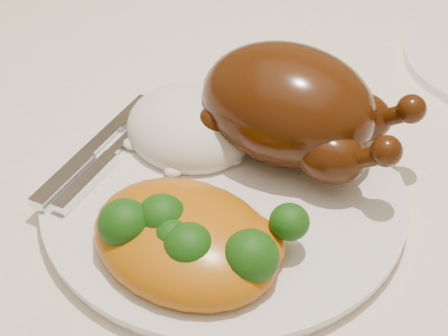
% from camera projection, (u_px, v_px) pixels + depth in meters
% --- Properties ---
extents(dining_table, '(1.60, 0.90, 0.76)m').
position_uv_depth(dining_table, '(238.00, 158.00, 0.72)').
color(dining_table, brown).
rests_on(dining_table, floor).
extents(tablecloth, '(1.73, 1.03, 0.18)m').
position_uv_depth(tablecloth, '(239.00, 106.00, 0.67)').
color(tablecloth, white).
rests_on(tablecloth, dining_table).
extents(dinner_plate, '(0.29, 0.29, 0.01)m').
position_uv_depth(dinner_plate, '(224.00, 192.00, 0.51)').
color(dinner_plate, white).
rests_on(dinner_plate, tablecloth).
extents(roast_chicken, '(0.19, 0.13, 0.10)m').
position_uv_depth(roast_chicken, '(292.00, 106.00, 0.52)').
color(roast_chicken, '#421B07').
rests_on(roast_chicken, dinner_plate).
extents(rice_mound, '(0.15, 0.14, 0.06)m').
position_uv_depth(rice_mound, '(190.00, 128.00, 0.55)').
color(rice_mound, white).
rests_on(rice_mound, dinner_plate).
extents(mac_and_cheese, '(0.17, 0.14, 0.06)m').
position_uv_depth(mac_and_cheese, '(192.00, 240.00, 0.45)').
color(mac_and_cheese, '#B15D0B').
rests_on(mac_and_cheese, dinner_plate).
extents(cutlery, '(0.04, 0.17, 0.01)m').
position_uv_depth(cutlery, '(90.00, 163.00, 0.52)').
color(cutlery, silver).
rests_on(cutlery, dinner_plate).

